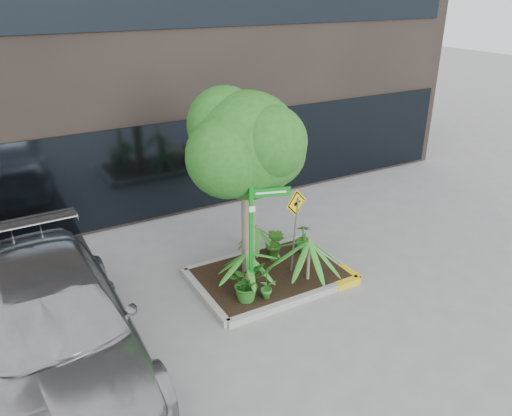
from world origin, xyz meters
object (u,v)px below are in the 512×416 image
street_sign_post (253,227)px  cattle_sign (296,218)px  tree (247,146)px  parked_car (56,326)px

street_sign_post → cattle_sign: size_ratio=1.40×
tree → parked_car: tree is taller
street_sign_post → cattle_sign: bearing=33.2°
parked_car → street_sign_post: street_sign_post is taller
street_sign_post → cattle_sign: street_sign_post is taller
tree → parked_car: size_ratio=0.71×
street_sign_post → cattle_sign: 1.27m
tree → cattle_sign: size_ratio=2.12×
street_sign_post → cattle_sign: (1.20, 0.33, -0.22)m
tree → street_sign_post: tree is taller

